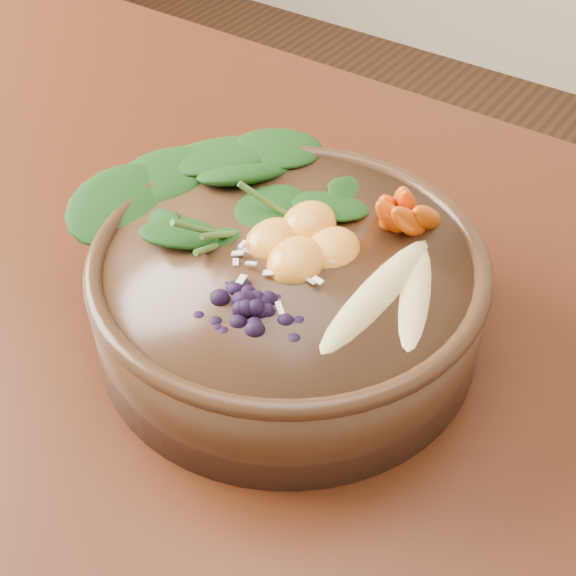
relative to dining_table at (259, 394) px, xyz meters
The scene contains 8 objects.
dining_table is the anchor object (origin of this frame).
stoneware_bowl 0.14m from the dining_table, 15.03° to the left, with size 0.32×0.32×0.09m, color #422A19.
kale_heap 0.22m from the dining_table, 111.11° to the left, with size 0.21×0.19×0.05m, color #133F0D, non-canonical shape.
carrot_cluster 0.26m from the dining_table, 51.36° to the left, with size 0.07×0.07×0.09m, color #D54C08, non-canonical shape.
banana_halves 0.23m from the dining_table, ahead, with size 0.09×0.18×0.03m.
mandarin_cluster 0.20m from the dining_table, 43.89° to the left, with size 0.09×0.10×0.04m, color orange, non-canonical shape.
blueberry_pile 0.21m from the dining_table, 57.88° to the right, with size 0.15×0.11×0.04m, color black, non-canonical shape.
coconut_flakes 0.19m from the dining_table, 24.16° to the right, with size 0.10×0.08×0.01m, color white, non-canonical shape.
Camera 1 is at (0.31, -0.40, 1.25)m, focal length 50.00 mm.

